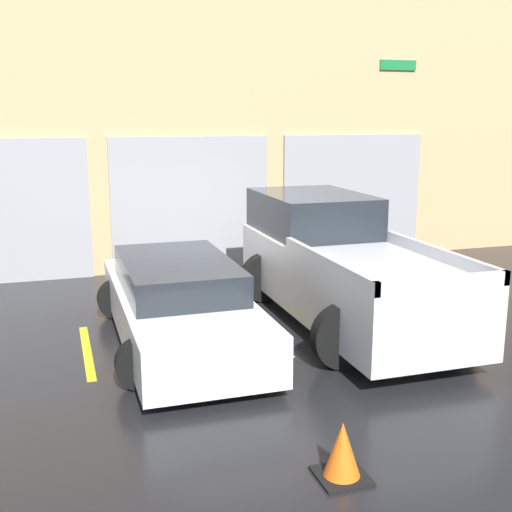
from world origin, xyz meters
name	(u,v)px	position (x,y,z in m)	size (l,w,h in m)	color
ground_plane	(240,306)	(0.00, 0.00, 0.00)	(28.00, 28.00, 0.00)	black
shophouse_building	(195,133)	(-0.01, 3.29, 2.89)	(16.72, 0.68, 5.89)	tan
pickup_truck	(339,265)	(1.33, -1.16, 0.91)	(2.49, 5.25, 1.93)	silver
sedan_white	(179,303)	(-1.33, -1.42, 0.58)	(2.15, 4.75, 1.22)	white
parking_stripe_far_left	(87,351)	(-2.67, -1.45, 0.00)	(0.12, 2.20, 0.01)	gold
parking_stripe_left	(266,332)	(0.00, -1.45, 0.00)	(0.12, 2.20, 0.01)	gold
parking_stripe_centre	(418,316)	(2.67, -1.45, 0.00)	(0.12, 2.20, 0.01)	gold
traffic_cone	(342,452)	(-0.61, -5.48, 0.25)	(0.47, 0.47, 0.55)	black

